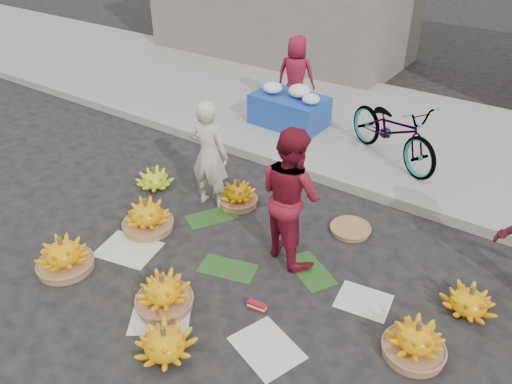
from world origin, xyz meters
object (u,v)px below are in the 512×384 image
Objects in this scene: banana_bunch_0 at (147,216)px; banana_bunch_4 at (415,341)px; flower_table at (290,108)px; bicycle at (393,130)px; vendor_cream at (209,155)px.

banana_bunch_0 is 3.48m from banana_bunch_4.
bicycle reaches higher than flower_table.
banana_bunch_0 is 0.42× the size of vendor_cream.
vendor_cream reaches higher than flower_table.
vendor_cream is at bearing 71.87° from banana_bunch_0.
vendor_cream is 2.87m from bicycle.
flower_table is 0.68× the size of bicycle.
bicycle is at bearing -4.25° from flower_table.
vendor_cream is (0.30, 0.92, 0.56)m from banana_bunch_0.
banana_bunch_0 is 3.83m from bicycle.
vendor_cream is 2.66m from flower_table.
banana_bunch_0 is at bearing 179.51° from banana_bunch_4.
vendor_cream is (-3.18, 0.94, 0.58)m from banana_bunch_4.
banana_bunch_4 is at bearing -0.49° from banana_bunch_0.
banana_bunch_0 is 3.54m from flower_table.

